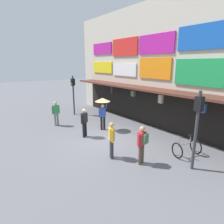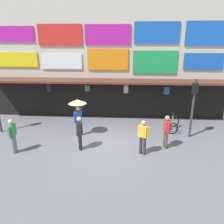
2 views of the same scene
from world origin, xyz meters
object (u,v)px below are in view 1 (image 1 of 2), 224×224
(pedestrian_in_white, at_px, (142,142))
(pedestrian_in_red, at_px, (112,138))
(pedestrian_in_black, at_px, (56,112))
(pedestrian_in_yellow, at_px, (84,121))
(traffic_light_near, at_px, (73,89))
(traffic_light_far, at_px, (198,118))
(bicycle_parked, at_px, (187,148))
(pedestrian_with_umbrella, at_px, (103,105))

(pedestrian_in_white, height_order, pedestrian_in_red, same)
(pedestrian_in_white, xyz_separation_m, pedestrian_in_black, (-7.20, -0.93, -0.04))
(pedestrian_in_red, bearing_deg, pedestrian_in_yellow, 174.52)
(traffic_light_near, xyz_separation_m, pedestrian_in_black, (1.95, -2.28, -1.19))
(pedestrian_in_black, distance_m, pedestrian_in_red, 6.02)
(pedestrian_in_red, bearing_deg, pedestrian_in_white, 30.54)
(traffic_light_far, distance_m, pedestrian_in_red, 3.62)
(traffic_light_near, relative_size, bicycle_parked, 2.45)
(pedestrian_in_white, bearing_deg, traffic_light_near, 171.60)
(traffic_light_near, xyz_separation_m, pedestrian_in_red, (7.96, -2.05, -1.19))
(pedestrian_in_white, bearing_deg, bicycle_parked, 71.51)
(pedestrian_with_umbrella, relative_size, pedestrian_in_black, 1.24)
(traffic_light_near, relative_size, pedestrian_in_yellow, 1.90)
(traffic_light_far, distance_m, pedestrian_in_yellow, 6.09)
(pedestrian_in_white, relative_size, pedestrian_in_black, 1.00)
(traffic_light_near, bearing_deg, pedestrian_in_white, -8.40)
(traffic_light_near, xyz_separation_m, pedestrian_in_yellow, (4.98, -1.77, -1.19))
(traffic_light_near, relative_size, pedestrian_in_red, 1.90)
(traffic_light_far, bearing_deg, traffic_light_near, -179.90)
(pedestrian_in_black, bearing_deg, traffic_light_near, 130.47)
(traffic_light_near, distance_m, pedestrian_in_red, 8.31)
(pedestrian_in_yellow, relative_size, pedestrian_in_red, 1.00)
(pedestrian_in_yellow, bearing_deg, pedestrian_in_red, -5.48)
(pedestrian_with_umbrella, height_order, pedestrian_in_red, pedestrian_with_umbrella)
(traffic_light_near, height_order, pedestrian_in_yellow, traffic_light_near)
(pedestrian_in_black, relative_size, pedestrian_in_red, 1.00)
(traffic_light_far, distance_m, pedestrian_in_black, 9.10)
(pedestrian_in_white, distance_m, pedestrian_in_yellow, 4.20)
(pedestrian_with_umbrella, bearing_deg, pedestrian_in_yellow, -75.94)
(bicycle_parked, bearing_deg, traffic_light_far, -45.92)
(traffic_light_far, xyz_separation_m, pedestrian_with_umbrella, (-6.08, -0.24, -0.50))
(bicycle_parked, bearing_deg, pedestrian_in_white, -108.49)
(pedestrian_with_umbrella, relative_size, pedestrian_in_white, 1.24)
(traffic_light_far, distance_m, pedestrian_with_umbrella, 6.11)
(traffic_light_far, relative_size, pedestrian_in_white, 1.90)
(pedestrian_in_black, bearing_deg, pedestrian_in_yellow, 9.65)
(bicycle_parked, bearing_deg, traffic_light_near, -175.17)
(pedestrian_in_black, bearing_deg, pedestrian_in_red, 2.18)
(pedestrian_in_white, bearing_deg, traffic_light_far, 42.01)
(bicycle_parked, relative_size, pedestrian_in_white, 0.78)
(pedestrian_with_umbrella, height_order, pedestrian_in_white, pedestrian_with_umbrella)
(bicycle_parked, relative_size, pedestrian_in_black, 0.78)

